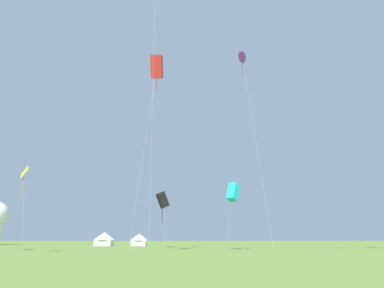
# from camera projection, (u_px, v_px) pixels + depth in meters

# --- Properties ---
(kite_purple_parafoil) EXTENTS (2.60, 3.29, 23.02)m
(kite_purple_parafoil) POSITION_uv_depth(u_px,v_px,m) (242.00, 57.00, 37.86)
(kite_purple_parafoil) COLOR purple
(kite_purple_parafoil) RESTS_ON ground
(kite_black_box) EXTENTS (2.65, 2.89, 9.80)m
(kite_black_box) POSITION_uv_depth(u_px,v_px,m) (163.00, 200.00, 56.70)
(kite_black_box) COLOR black
(kite_black_box) RESTS_ON ground
(kite_yellow_diamond) EXTENTS (2.24, 1.68, 9.91)m
(kite_yellow_diamond) POSITION_uv_depth(u_px,v_px,m) (24.00, 174.00, 36.57)
(kite_yellow_diamond) COLOR yellow
(kite_yellow_diamond) RESTS_ON ground
(kite_red_box) EXTENTS (2.92, 2.39, 23.28)m
(kite_red_box) POSITION_uv_depth(u_px,v_px,m) (157.00, 67.00, 38.49)
(kite_red_box) COLOR red
(kite_red_box) RESTS_ON ground
(kite_cyan_box) EXTENTS (2.61, 2.37, 9.54)m
(kite_cyan_box) POSITION_uv_depth(u_px,v_px,m) (233.00, 192.00, 46.02)
(kite_cyan_box) COLOR #1EB7CC
(kite_cyan_box) RESTS_ON ground
(festival_tent_left) EXTENTS (4.50, 4.50, 2.93)m
(festival_tent_left) POSITION_uv_depth(u_px,v_px,m) (104.00, 238.00, 70.52)
(festival_tent_left) COLOR white
(festival_tent_left) RESTS_ON ground
(festival_tent_center) EXTENTS (4.02, 4.02, 2.61)m
(festival_tent_center) POSITION_uv_depth(u_px,v_px,m) (139.00, 239.00, 70.76)
(festival_tent_center) COLOR white
(festival_tent_center) RESTS_ON ground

